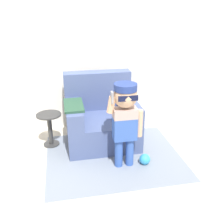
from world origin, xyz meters
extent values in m
plane|color=beige|center=(0.00, 0.00, 0.00)|extent=(10.00, 10.00, 0.00)
cube|color=silver|center=(0.00, 0.66, 1.30)|extent=(10.00, 0.05, 2.60)
cube|color=#475684|center=(0.02, -0.01, 0.19)|extent=(0.97, 0.90, 0.39)
cube|color=#475684|center=(0.02, 0.34, 0.67)|extent=(0.97, 0.21, 0.56)
cube|color=#475684|center=(-0.36, -0.12, 0.50)|extent=(0.21, 0.69, 0.23)
cube|color=#475684|center=(0.40, -0.12, 0.50)|extent=(0.21, 0.69, 0.23)
cube|color=#284C38|center=(-0.36, -0.12, 0.63)|extent=(0.25, 0.50, 0.03)
cylinder|color=#3356AD|center=(0.12, -0.66, 0.19)|extent=(0.10, 0.10, 0.37)
cylinder|color=#3356AD|center=(0.26, -0.66, 0.19)|extent=(0.10, 0.10, 0.37)
cube|color=#3356AD|center=(0.19, -0.66, 0.51)|extent=(0.27, 0.16, 0.27)
cube|color=#B29993|center=(0.19, -0.66, 0.70)|extent=(0.27, 0.16, 0.12)
sphere|color=tan|center=(0.19, -0.66, 0.91)|extent=(0.27, 0.27, 0.27)
cylinder|color=navy|center=(0.19, -0.66, 1.01)|extent=(0.26, 0.26, 0.08)
cube|color=navy|center=(0.19, -0.54, 0.99)|extent=(0.16, 0.12, 0.01)
cube|color=#0F1433|center=(0.19, -0.79, 0.92)|extent=(0.22, 0.01, 0.06)
cylinder|color=tan|center=(0.37, -0.66, 0.56)|extent=(0.08, 0.08, 0.33)
cylinder|color=tan|center=(0.03, -0.66, 0.82)|extent=(0.11, 0.08, 0.20)
cube|color=gray|center=(0.03, -0.68, 0.91)|extent=(0.02, 0.07, 0.13)
cylinder|color=#333333|center=(-0.70, 0.03, 0.01)|extent=(0.22, 0.22, 0.02)
cylinder|color=#333333|center=(-0.70, 0.03, 0.23)|extent=(0.06, 0.06, 0.45)
cylinder|color=#333333|center=(-0.70, 0.03, 0.46)|extent=(0.34, 0.34, 0.02)
cube|color=gray|center=(0.10, -0.45, 0.00)|extent=(1.72, 1.42, 0.01)
sphere|color=#3399D1|center=(0.45, -0.69, 0.07)|extent=(0.14, 0.14, 0.14)
camera|label=1|loc=(-0.49, -3.33, 1.87)|focal=42.00mm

